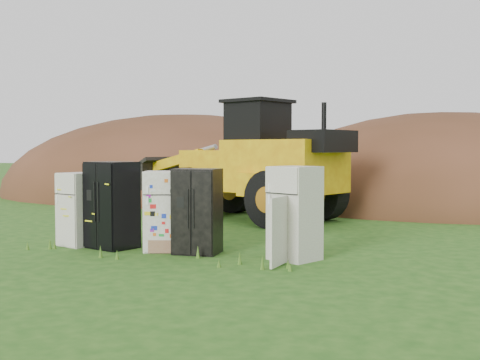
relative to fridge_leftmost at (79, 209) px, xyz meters
The scene contains 9 objects.
ground 2.62m from the fridge_leftmost, ahead, with size 120.00×120.00×0.00m, color #1E4C14.
fridge_leftmost is the anchor object (origin of this frame).
fridge_black_side 0.87m from the fridge_leftmost, ahead, with size 0.96×0.76×1.84m, color black, non-canonical shape.
fridge_sticker 2.04m from the fridge_leftmost, ahead, with size 0.74×0.68×1.65m, color white, non-canonical shape.
fridge_dark_mid 2.83m from the fridge_leftmost, ahead, with size 0.88×0.71×1.71m, color black, non-canonical shape.
fridge_open_door 4.86m from the fridge_leftmost, ahead, with size 0.81×0.75×1.78m, color silver, non-canonical shape.
wheel_loader 6.39m from the fridge_leftmost, 78.34° to the left, with size 7.35×2.98×3.56m, color yellow, non-canonical shape.
dirt_mound_right 13.78m from the fridge_leftmost, 59.18° to the left, with size 13.71×10.06×6.86m, color #412615.
dirt_mound_left 14.55m from the fridge_leftmost, 107.44° to the left, with size 17.44×13.08×7.35m, color #412615.
Camera 1 is at (5.39, -11.00, 2.12)m, focal length 45.00 mm.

